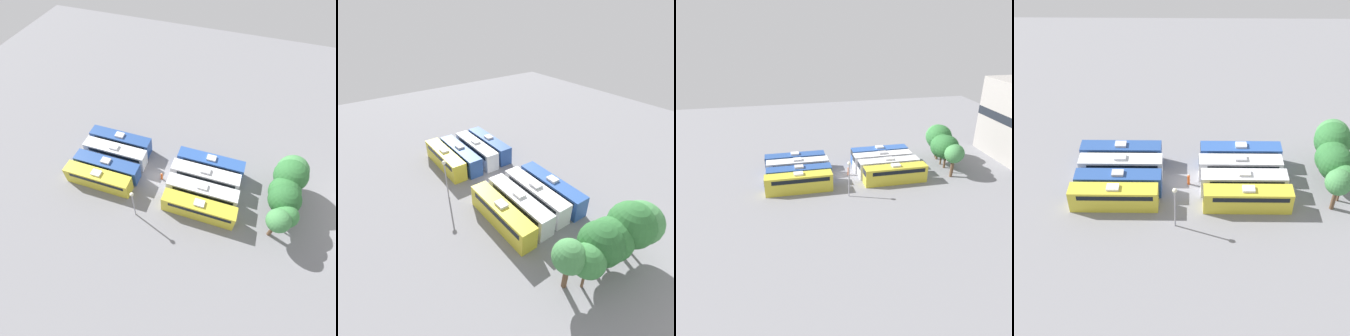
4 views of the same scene
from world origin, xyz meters
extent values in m
plane|color=gray|center=(0.00, 0.00, 0.00)|extent=(116.85, 116.85, 0.00)
cube|color=#284C93|center=(-4.64, -8.79, 1.65)|extent=(2.42, 11.72, 3.31)
cube|color=black|center=(-4.64, -8.50, 2.59)|extent=(2.46, 9.96, 0.73)
cube|color=black|center=(-4.64, -14.64, 2.58)|extent=(2.13, 0.08, 1.16)
cube|color=silver|center=(-4.64, -8.79, 3.48)|extent=(1.20, 1.60, 0.35)
cube|color=silver|center=(-1.62, -8.52, 1.65)|extent=(2.42, 11.72, 3.31)
cube|color=black|center=(-1.62, -8.22, 2.59)|extent=(2.46, 9.96, 0.73)
cube|color=black|center=(-1.62, -14.37, 2.58)|extent=(2.13, 0.08, 1.16)
cube|color=silver|center=(-1.62, -8.52, 3.48)|extent=(1.20, 1.60, 0.35)
cube|color=#284C93|center=(1.71, -8.50, 1.65)|extent=(2.42, 11.72, 3.31)
cube|color=black|center=(1.71, -8.20, 2.59)|extent=(2.46, 9.96, 0.73)
cube|color=black|center=(1.71, -14.34, 2.58)|extent=(2.13, 0.08, 1.16)
cube|color=#B2B2B7|center=(1.71, -8.50, 3.48)|extent=(1.20, 1.60, 0.35)
cube|color=gold|center=(4.58, -8.81, 1.65)|extent=(2.42, 11.72, 3.31)
cube|color=black|center=(4.58, -8.52, 2.59)|extent=(2.46, 9.96, 0.73)
cube|color=black|center=(4.58, -14.66, 2.58)|extent=(2.13, 0.08, 1.16)
cube|color=white|center=(4.58, -8.81, 3.48)|extent=(1.20, 1.60, 0.35)
cube|color=#2D56A8|center=(-4.62, 8.64, 1.65)|extent=(2.42, 11.72, 3.31)
cube|color=black|center=(-4.62, 8.93, 2.59)|extent=(2.46, 9.96, 0.73)
cube|color=black|center=(-4.62, 2.79, 2.58)|extent=(2.13, 0.08, 1.16)
cube|color=silver|center=(-4.62, 8.64, 3.48)|extent=(1.20, 1.60, 0.35)
cube|color=white|center=(-1.63, 8.36, 1.65)|extent=(2.42, 11.72, 3.31)
cube|color=black|center=(-1.63, 8.65, 2.59)|extent=(2.46, 9.96, 0.73)
cube|color=black|center=(-1.63, 2.51, 2.58)|extent=(2.13, 0.08, 1.16)
cube|color=#B2B2B7|center=(-1.63, 8.36, 3.48)|extent=(1.20, 1.60, 0.35)
cube|color=silver|center=(1.56, 8.59, 1.65)|extent=(2.42, 11.72, 3.31)
cube|color=black|center=(1.56, 8.88, 2.59)|extent=(2.46, 9.96, 0.73)
cube|color=black|center=(1.56, 2.74, 2.58)|extent=(2.13, 0.08, 1.16)
cube|color=silver|center=(1.56, 8.59, 3.48)|extent=(1.20, 1.60, 0.35)
cube|color=gold|center=(4.69, 8.84, 1.65)|extent=(2.42, 11.72, 3.31)
cube|color=black|center=(4.69, 9.13, 2.59)|extent=(2.46, 9.96, 0.73)
cube|color=black|center=(4.69, 2.99, 2.58)|extent=(2.13, 0.08, 1.16)
cube|color=silver|center=(4.69, 8.84, 3.48)|extent=(1.20, 1.60, 0.35)
cylinder|color=#CC4C19|center=(0.00, 1.07, 0.77)|extent=(0.36, 0.36, 1.55)
sphere|color=tan|center=(0.00, 1.07, 1.67)|extent=(0.24, 0.24, 0.24)
cylinder|color=gray|center=(7.98, -0.64, 3.01)|extent=(0.20, 0.20, 6.01)
sphere|color=#EAE5C6|center=(7.98, -0.64, 6.19)|extent=(0.60, 0.60, 0.60)
cylinder|color=brown|center=(-5.16, 21.66, 1.53)|extent=(0.35, 0.35, 3.05)
sphere|color=#428447|center=(-5.16, 21.66, 4.78)|extent=(4.96, 4.96, 4.96)
cylinder|color=brown|center=(-3.82, 21.37, 1.58)|extent=(0.52, 0.52, 3.15)
sphere|color=#2D6B33|center=(-3.82, 21.37, 4.99)|extent=(5.26, 5.26, 5.26)
cylinder|color=brown|center=(-1.10, 20.88, 1.17)|extent=(0.37, 0.37, 2.35)
sphere|color=#2D6B33|center=(-1.10, 20.88, 4.05)|extent=(4.86, 4.86, 4.86)
cylinder|color=brown|center=(0.61, 20.85, 1.38)|extent=(0.46, 0.46, 2.77)
sphere|color=#28602D|center=(0.61, 20.85, 4.45)|extent=(4.83, 4.83, 4.83)
cylinder|color=brown|center=(3.14, 21.35, 1.46)|extent=(0.30, 0.30, 2.92)
sphere|color=#387A3D|center=(3.14, 21.35, 4.16)|extent=(3.53, 3.53, 3.53)
cylinder|color=brown|center=(4.62, 20.19, 1.74)|extent=(0.57, 0.57, 3.49)
sphere|color=#428447|center=(4.62, 20.19, 4.71)|extent=(3.49, 3.49, 3.49)
camera|label=1|loc=(25.04, 10.60, 38.55)|focal=28.00mm
camera|label=2|loc=(19.32, 30.16, 25.43)|focal=28.00mm
camera|label=3|loc=(55.70, -11.40, 28.31)|focal=35.00mm
camera|label=4|loc=(49.03, 0.69, 44.66)|focal=50.00mm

